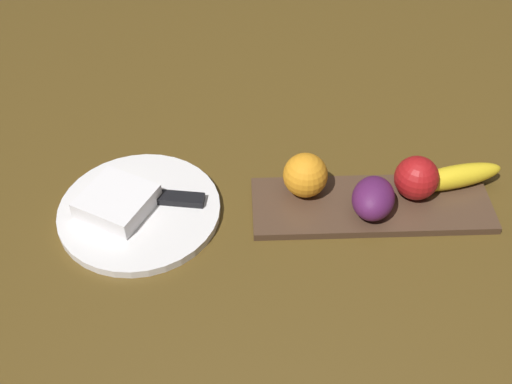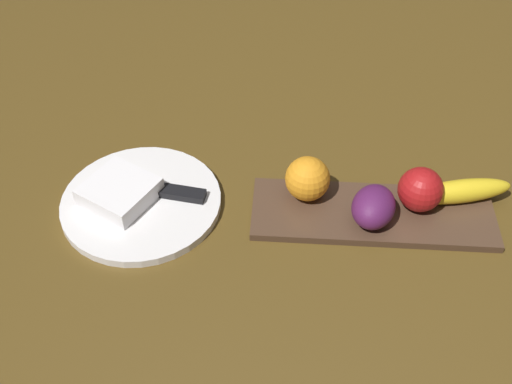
{
  "view_description": "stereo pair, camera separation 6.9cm",
  "coord_description": "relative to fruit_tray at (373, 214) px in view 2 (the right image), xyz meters",
  "views": [
    {
      "loc": [
        0.17,
        0.68,
        0.72
      ],
      "look_at": [
        0.14,
        0.0,
        0.04
      ],
      "focal_mm": 43.96,
      "sensor_mm": 36.0,
      "label": 1
    },
    {
      "loc": [
        0.1,
        0.67,
        0.72
      ],
      "look_at": [
        0.14,
        0.0,
        0.04
      ],
      "focal_mm": 43.96,
      "sensor_mm": 36.0,
      "label": 2
    }
  ],
  "objects": [
    {
      "name": "ground_plane",
      "position": [
        0.04,
        -0.0,
        -0.01
      ],
      "size": [
        2.4,
        2.4,
        0.0
      ],
      "primitive_type": "plane",
      "color": "#533D18"
    },
    {
      "name": "fruit_tray",
      "position": [
        0.0,
        0.0,
        0.0
      ],
      "size": [
        0.37,
        0.12,
        0.01
      ],
      "primitive_type": "cube",
      "color": "#4C3525",
      "rests_on": "ground_plane"
    },
    {
      "name": "apple",
      "position": [
        -0.07,
        -0.02,
        0.04
      ],
      "size": [
        0.07,
        0.07,
        0.07
      ],
      "primitive_type": "sphere",
      "color": "#AA1618",
      "rests_on": "fruit_tray"
    },
    {
      "name": "banana",
      "position": [
        -0.13,
        -0.03,
        0.02
      ],
      "size": [
        0.17,
        0.07,
        0.04
      ],
      "primitive_type": "ellipsoid",
      "rotation": [
        0.0,
        0.0,
        3.36
      ],
      "color": "yellow",
      "rests_on": "fruit_tray"
    },
    {
      "name": "orange_near_apple",
      "position": [
        0.1,
        -0.03,
        0.04
      ],
      "size": [
        0.07,
        0.07,
        0.07
      ],
      "primitive_type": "sphere",
      "color": "orange",
      "rests_on": "fruit_tray"
    },
    {
      "name": "grape_bunch",
      "position": [
        0.0,
        0.02,
        0.03
      ],
      "size": [
        0.09,
        0.1,
        0.06
      ],
      "primitive_type": "ellipsoid",
      "rotation": [
        0.0,
        0.0,
        4.4
      ],
      "color": "#511B4D",
      "rests_on": "fruit_tray"
    },
    {
      "name": "dinner_plate",
      "position": [
        0.36,
        0.0,
        0.0
      ],
      "size": [
        0.25,
        0.25,
        0.01
      ],
      "primitive_type": "cylinder",
      "color": "white",
      "rests_on": "ground_plane"
    },
    {
      "name": "folded_napkin",
      "position": [
        0.39,
        0.0,
        0.02
      ],
      "size": [
        0.13,
        0.13,
        0.03
      ],
      "primitive_type": "cube",
      "rotation": [
        0.0,
        0.0,
        -0.5
      ],
      "color": "white",
      "rests_on": "dinner_plate"
    },
    {
      "name": "knife",
      "position": [
        0.32,
        -0.02,
        0.01
      ],
      "size": [
        0.18,
        0.05,
        0.01
      ],
      "rotation": [
        0.0,
        0.0,
        -0.15
      ],
      "color": "silver",
      "rests_on": "dinner_plate"
    }
  ]
}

